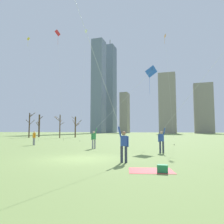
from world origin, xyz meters
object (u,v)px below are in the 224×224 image
object	(u,v)px
kite_flyer_midfield_center_teal	(107,95)
bare_tree_left_of_center	(60,125)
distant_kite_low_near_trees_orange	(166,50)
bare_tree_rightmost	(76,126)
kite_flyer_foreground_left_purple	(198,92)
picnic_spot	(157,170)
distant_kite_drifting_left_yellow	(30,51)
bare_tree_leftmost	(30,124)
bystander_strolling_midfield	(34,137)
bare_tree_right_of_center	(39,125)
distant_kite_high_overhead_white	(85,46)
distant_kite_drifting_right_red	(58,40)
kite_flyer_midfield_left_blue	(110,120)

from	to	relation	value
kite_flyer_midfield_center_teal	bare_tree_left_of_center	distance (m)	38.72
distant_kite_low_near_trees_orange	bare_tree_rightmost	bearing A→B (deg)	143.58
kite_flyer_foreground_left_purple	picnic_spot	world-z (taller)	kite_flyer_foreground_left_purple
kite_flyer_foreground_left_purple	distant_kite_drifting_left_yellow	world-z (taller)	distant_kite_drifting_left_yellow
kite_flyer_foreground_left_purple	bare_tree_leftmost	distance (m)	44.00
bystander_strolling_midfield	bare_tree_right_of_center	xyz separation A→B (m)	(-19.51, 26.93, 2.27)
bare_tree_left_of_center	bare_tree_leftmost	distance (m)	8.49
kite_flyer_midfield_center_teal	kite_flyer_foreground_left_purple	world-z (taller)	kite_flyer_foreground_left_purple
distant_kite_high_overhead_white	distant_kite_drifting_left_yellow	size ratio (longest dim) A/B	1.06
kite_flyer_midfield_center_teal	bare_tree_left_of_center	world-z (taller)	kite_flyer_midfield_center_teal
distant_kite_drifting_left_yellow	picnic_spot	distance (m)	37.12
distant_kite_high_overhead_white	bare_tree_left_of_center	size ratio (longest dim) A/B	3.82
bare_tree_left_of_center	distant_kite_drifting_right_red	bearing A→B (deg)	-60.91
distant_kite_high_overhead_white	distant_kite_drifting_right_red	xyz separation A→B (m)	(-3.70, -2.94, 0.33)
bystander_strolling_midfield	distant_kite_high_overhead_white	bearing A→B (deg)	89.27
picnic_spot	distant_kite_drifting_right_red	bearing A→B (deg)	130.67
kite_flyer_foreground_left_purple	distant_kite_low_near_trees_orange	xyz separation A→B (m)	(-2.95, 13.83, 8.64)
kite_flyer_foreground_left_purple	distant_kite_drifting_right_red	bearing A→B (deg)	145.90
kite_flyer_foreground_left_purple	bare_tree_rightmost	bearing A→B (deg)	130.13
picnic_spot	bare_tree_left_of_center	xyz separation A→B (m)	(-24.96, 33.07, 2.74)
kite_flyer_foreground_left_purple	picnic_spot	bearing A→B (deg)	-105.73
bystander_strolling_midfield	bare_tree_leftmost	xyz separation A→B (m)	(-18.35, 21.75, 2.26)
distant_kite_low_near_trees_orange	bare_tree_right_of_center	size ratio (longest dim) A/B	2.62
kite_flyer_foreground_left_purple	bystander_strolling_midfield	xyz separation A→B (m)	(-17.23, 4.11, -3.51)
distant_kite_high_overhead_white	bare_tree_rightmost	bearing A→B (deg)	122.81
kite_flyer_foreground_left_purple	bystander_strolling_midfield	size ratio (longest dim) A/B	10.21
kite_flyer_midfield_left_blue	distant_kite_drifting_left_yellow	xyz separation A→B (m)	(-19.27, 11.49, 13.39)
kite_flyer_midfield_center_teal	bystander_strolling_midfield	xyz separation A→B (m)	(-12.42, 10.30, -2.56)
distant_kite_low_near_trees_orange	picnic_spot	xyz separation A→B (m)	(0.81, -21.45, -12.96)
kite_flyer_midfield_left_blue	bare_tree_left_of_center	bearing A→B (deg)	130.99
bare_tree_leftmost	distant_kite_high_overhead_white	bearing A→B (deg)	-25.60
distant_kite_drifting_right_red	distant_kite_low_near_trees_orange	size ratio (longest dim) A/B	1.19
kite_flyer_midfield_center_teal	bare_tree_leftmost	distance (m)	44.43
kite_flyer_midfield_center_teal	distant_kite_high_overhead_white	xyz separation A→B (m)	(-12.26, 23.18, 13.22)
picnic_spot	bare_tree_right_of_center	xyz separation A→B (m)	(-34.59, 38.65, 3.08)
kite_flyer_midfield_center_teal	kite_flyer_foreground_left_purple	distance (m)	7.89
picnic_spot	bystander_strolling_midfield	bearing A→B (deg)	142.14
distant_kite_low_near_trees_orange	bare_tree_left_of_center	size ratio (longest dim) A/B	3.03
picnic_spot	bare_tree_right_of_center	size ratio (longest dim) A/B	0.35
distant_kite_low_near_trees_orange	picnic_spot	bearing A→B (deg)	-87.84
bare_tree_leftmost	bare_tree_right_of_center	bearing A→B (deg)	102.68
distant_kite_low_near_trees_orange	bare_tree_right_of_center	xyz separation A→B (m)	(-33.78, 17.20, -9.87)
distant_kite_drifting_left_yellow	bare_tree_right_of_center	bearing A→B (deg)	120.66
kite_flyer_midfield_left_blue	bare_tree_left_of_center	xyz separation A→B (m)	(-19.29, 22.20, 0.13)
kite_flyer_foreground_left_purple	distant_kite_drifting_left_yellow	xyz separation A→B (m)	(-27.08, 14.75, 11.69)
bare_tree_rightmost	distant_kite_low_near_trees_orange	bearing A→B (deg)	-36.42
picnic_spot	bare_tree_left_of_center	world-z (taller)	bare_tree_left_of_center
bystander_strolling_midfield	distant_kite_low_near_trees_orange	size ratio (longest dim) A/B	0.10
kite_flyer_foreground_left_purple	distant_kite_low_near_trees_orange	world-z (taller)	kite_flyer_foreground_left_purple
bare_tree_right_of_center	bystander_strolling_midfield	bearing A→B (deg)	-54.07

